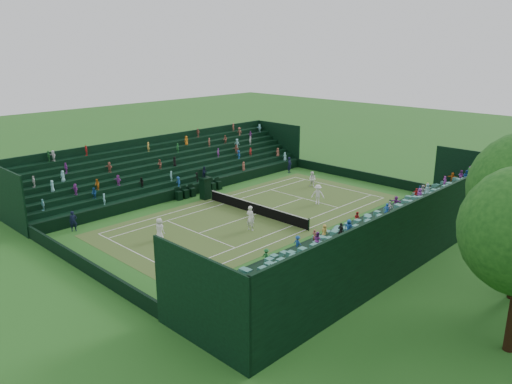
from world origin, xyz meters
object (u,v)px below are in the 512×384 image
umpire_chair (205,185)px  player_near_west (160,229)px  tennis_net (256,208)px  player_far_west (312,179)px  player_near_east (250,218)px  player_far_east (318,194)px

umpire_chair → player_near_west: umpire_chair is taller
tennis_net → player_far_west: (-1.81, 10.17, 0.28)m
player_near_east → player_far_west: player_near_east is taller
tennis_net → player_near_west: 9.30m
player_near_east → player_far_east: size_ratio=1.09×
player_near_east → player_far_east: bearing=-97.7°
player_near_west → player_far_west: (-0.74, 19.40, -0.06)m
umpire_chair → player_far_west: size_ratio=1.97×
player_near_west → player_far_east: player_far_east is taller
player_far_west → tennis_net: bearing=-83.7°
umpire_chair → player_far_east: umpire_chair is taller
tennis_net → player_far_west: 10.33m
player_near_west → player_near_east: bearing=-126.7°
player_near_west → player_far_west: bearing=-95.3°
player_far_west → player_far_east: (3.91, -4.22, 0.13)m
player_far_west → player_far_east: size_ratio=0.86×
umpire_chair → player_near_east: bearing=-17.9°
tennis_net → player_near_west: bearing=-96.7°
player_near_west → player_near_east: 7.07m
player_near_west → player_far_east: bearing=-109.3°
tennis_net → player_far_west: bearing=100.1°
player_near_west → umpire_chair: bearing=-66.4°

